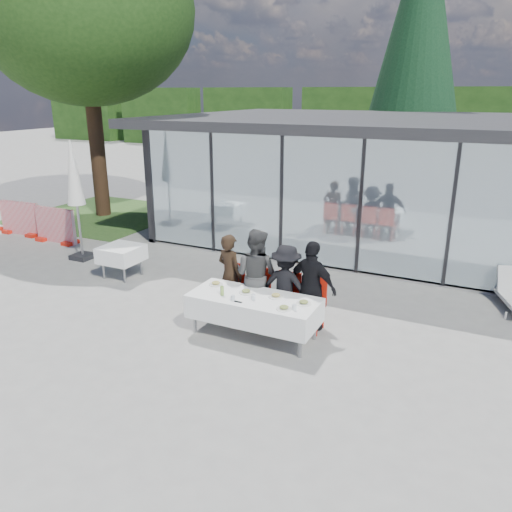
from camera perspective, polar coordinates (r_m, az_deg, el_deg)
The scene contains 25 objects.
ground at distance 8.91m, azimuth -2.04°, elevation -9.15°, with size 90.00×90.00×0.00m, color gray.
pavilion at distance 15.36m, azimuth 19.54°, elevation 9.93°, with size 14.80×8.80×3.44m.
treeline at distance 35.49m, azimuth 17.15°, elevation 14.43°, with size 62.50×2.00×4.40m.
dining_table at distance 8.68m, azimuth -0.24°, elevation -5.97°, with size 2.26×0.96×0.75m.
diner_a at distance 9.49m, azimuth -3.00°, elevation -2.14°, with size 0.58×0.58×1.59m, color black.
diner_chair_a at distance 9.65m, azimuth -2.74°, elevation -3.42°, with size 0.44×0.44×0.97m.
diner_b at distance 9.23m, azimuth -0.02°, elevation -2.18°, with size 0.86×0.86×1.76m, color #464646.
diner_chair_b at distance 9.42m, azimuth 0.20°, elevation -3.97°, with size 0.44×0.44×0.97m.
diner_c at distance 9.04m, azimuth 3.44°, elevation -3.43°, with size 0.99×0.99×1.53m, color black.
diner_chair_c at distance 9.19m, azimuth 3.61°, elevation -4.58°, with size 0.44×0.44×0.97m.
diner_d at distance 8.85m, azimuth 6.40°, elevation -3.52°, with size 0.98×0.98×1.67m, color black.
diner_chair_d at distance 9.03m, azimuth 6.51°, elevation -5.10°, with size 0.44×0.44×0.97m.
plate_a at distance 9.14m, azimuth -4.61°, elevation -3.15°, with size 0.25×0.25×0.07m.
plate_b at distance 8.75m, azimuth -1.13°, elevation -4.07°, with size 0.25×0.25×0.07m.
plate_c at distance 8.58m, azimuth 2.28°, elevation -4.56°, with size 0.25×0.25×0.07m.
plate_d at distance 8.35m, azimuth 5.48°, elevation -5.31°, with size 0.25×0.25×0.07m.
plate_extra at distance 8.12m, azimuth 3.22°, elevation -5.94°, with size 0.25×0.25×0.07m.
juice_bottle at distance 8.65m, azimuth -3.90°, elevation -3.98°, with size 0.06×0.06×0.16m, color #81A946.
drinking_glasses at distance 8.32m, azimuth 0.42°, elevation -5.13°, with size 1.14×0.26×0.10m.
folded_eyeglasses at distance 8.38m, azimuth -2.05°, elevation -5.26°, with size 0.14×0.03×0.01m, color black.
spare_table_left at distance 11.87m, azimuth -15.13°, elevation 0.22°, with size 0.86×0.86×0.74m.
market_umbrella at distance 13.17m, azimuth -20.05°, elevation 8.00°, with size 0.50×0.50×3.00m.
deciduous_tree at distance 17.99m, azimuth -19.08°, elevation 24.97°, with size 7.04×6.40×9.38m.
conifer_tree at distance 20.32m, azimuth 18.11°, elevation 22.77°, with size 4.00×4.00×10.50m.
grass_patch at distance 18.30m, azimuth -17.00°, elevation 4.55°, with size 5.00×5.00×0.02m, color #385926.
Camera 1 is at (3.74, -6.97, 4.10)m, focal length 35.00 mm.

